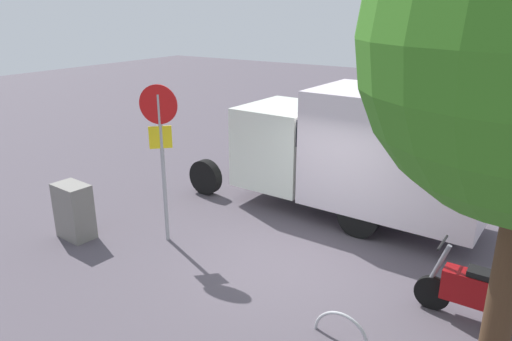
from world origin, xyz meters
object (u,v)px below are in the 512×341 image
at_px(motorcycle, 479,293).
at_px(bike_rack_hoop, 340,337).
at_px(stop_sign, 161,140).
at_px(utility_cabinet, 74,211).
at_px(box_truck_near, 357,148).

relative_size(motorcycle, bike_rack_hoop, 2.13).
bearing_deg(stop_sign, bike_rack_hoop, 167.97).
distance_m(stop_sign, bike_rack_hoop, 4.88).
bearing_deg(bike_rack_hoop, motorcycle, -136.94).
distance_m(motorcycle, bike_rack_hoop, 2.21).
relative_size(motorcycle, stop_sign, 0.56).
bearing_deg(utility_cabinet, stop_sign, -150.41).
bearing_deg(stop_sign, utility_cabinet, 29.59).
bearing_deg(box_truck_near, utility_cabinet, 45.89).
relative_size(box_truck_near, utility_cabinet, 5.97).
xyz_separation_m(stop_sign, utility_cabinet, (1.68, 0.95, -1.56)).
distance_m(box_truck_near, stop_sign, 4.32).
relative_size(stop_sign, utility_cabinet, 2.75).
bearing_deg(bike_rack_hoop, box_truck_near, -69.83).
xyz_separation_m(box_truck_near, stop_sign, (2.73, 3.30, 0.53)).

